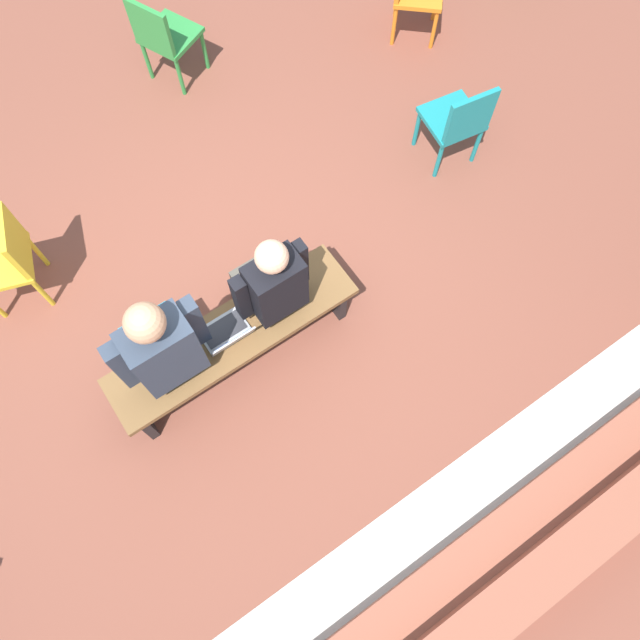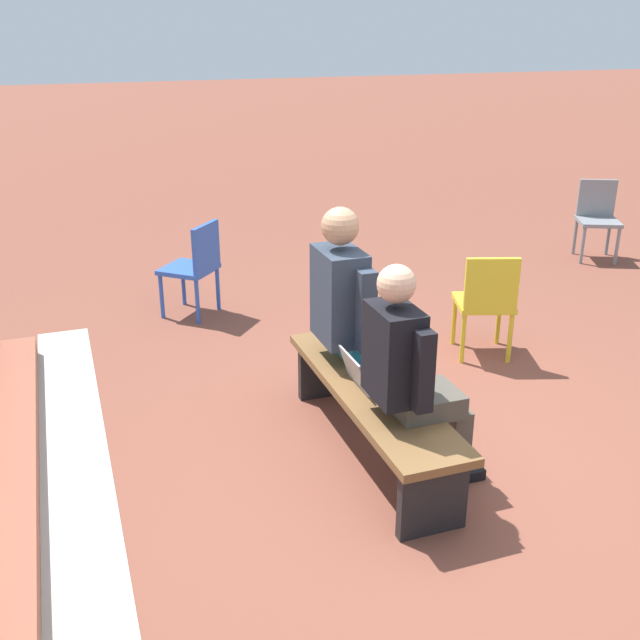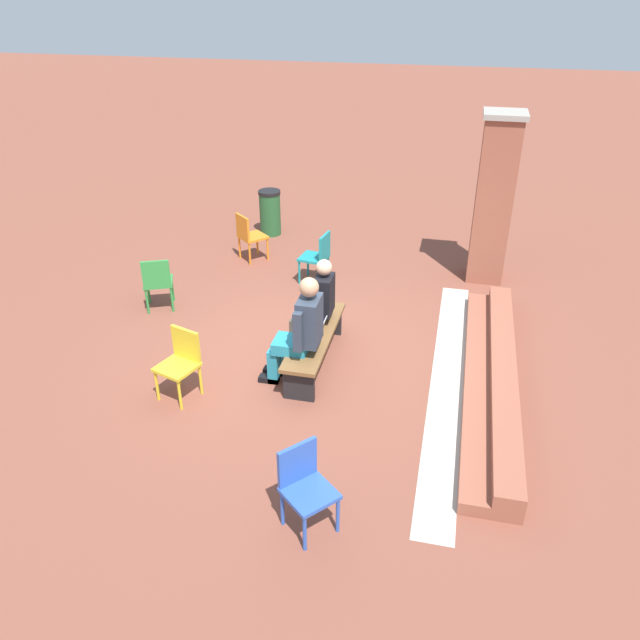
% 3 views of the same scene
% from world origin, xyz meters
% --- Properties ---
extents(ground_plane, '(60.00, 60.00, 0.00)m').
position_xyz_m(ground_plane, '(0.00, 0.00, 0.00)').
color(ground_plane, brown).
extents(concrete_strip, '(5.24, 0.40, 0.01)m').
position_xyz_m(concrete_strip, '(0.18, 1.96, 0.00)').
color(concrete_strip, '#B7B2A8').
rests_on(concrete_strip, ground).
extents(bench, '(1.80, 0.44, 0.45)m').
position_xyz_m(bench, '(0.18, 0.26, 0.35)').
color(bench, brown).
rests_on(bench, ground).
extents(person_student, '(0.52, 0.66, 1.31)m').
position_xyz_m(person_student, '(-0.18, 0.19, 0.71)').
color(person_student, '#4C473D').
rests_on(person_student, ground).
extents(person_adult, '(0.59, 0.75, 1.43)m').
position_xyz_m(person_adult, '(0.61, 0.19, 0.75)').
color(person_adult, teal).
rests_on(person_adult, ground).
extents(laptop, '(0.32, 0.29, 0.21)m').
position_xyz_m(laptop, '(0.21, 0.27, 0.50)').
color(laptop, '#9EA0A5').
rests_on(laptop, bench).
extents(plastic_chair_near_bench_right, '(0.59, 0.59, 0.84)m').
position_xyz_m(plastic_chair_near_bench_right, '(2.81, 0.80, 0.48)').
color(plastic_chair_near_bench_right, '#2D56B7').
rests_on(plastic_chair_near_bench_right, ground).
extents(plastic_chair_mid_courtyard, '(0.53, 0.53, 0.84)m').
position_xyz_m(plastic_chair_mid_courtyard, '(1.18, -1.12, 0.48)').
color(plastic_chair_mid_courtyard, gold).
rests_on(plastic_chair_mid_courtyard, ground).
extents(plastic_chair_far_right, '(0.56, 0.56, 0.84)m').
position_xyz_m(plastic_chair_far_right, '(3.08, -3.65, 0.48)').
color(plastic_chair_far_right, gray).
rests_on(plastic_chair_far_right, ground).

